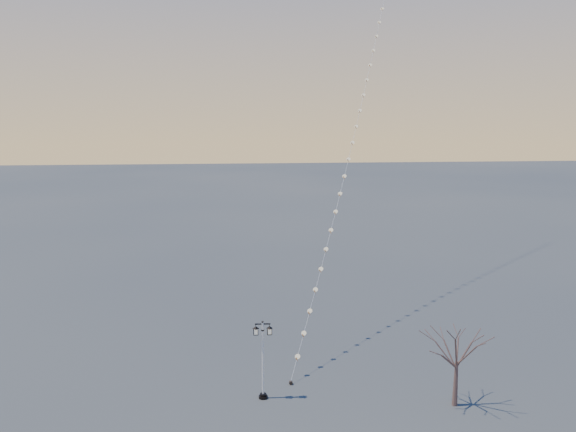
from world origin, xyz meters
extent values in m
plane|color=#414341|center=(0.00, 0.00, 0.00)|extent=(300.00, 300.00, 0.00)
cylinder|color=black|center=(-1.63, 0.31, 0.07)|extent=(0.48, 0.48, 0.14)
cylinder|color=black|center=(-1.63, 0.31, 0.20)|extent=(0.35, 0.35, 0.12)
cylinder|color=silver|center=(-1.63, 0.31, 2.29)|extent=(0.11, 0.11, 4.07)
cylinder|color=black|center=(-1.63, 0.31, 3.85)|extent=(0.17, 0.17, 0.05)
cube|color=black|center=(-1.63, 0.31, 4.20)|extent=(0.82, 0.09, 0.05)
sphere|color=black|center=(-1.63, 0.31, 4.30)|extent=(0.12, 0.12, 0.12)
pyramid|color=black|center=(-1.99, 0.33, 4.07)|extent=(0.38, 0.38, 0.12)
cube|color=beige|center=(-1.99, 0.33, 3.80)|extent=(0.22, 0.22, 0.29)
cube|color=black|center=(-1.99, 0.33, 3.63)|extent=(0.26, 0.26, 0.03)
pyramid|color=black|center=(-1.27, 0.30, 4.07)|extent=(0.38, 0.38, 0.12)
cube|color=beige|center=(-1.27, 0.30, 3.80)|extent=(0.22, 0.22, 0.29)
cube|color=black|center=(-1.27, 0.30, 3.63)|extent=(0.26, 0.26, 0.03)
cone|color=brown|center=(8.36, -1.43, 1.22)|extent=(0.29, 0.29, 2.45)
cylinder|color=black|center=(0.02, 1.80, 0.10)|extent=(0.20, 0.20, 0.20)
cylinder|color=black|center=(0.02, 1.80, 0.13)|extent=(0.03, 0.03, 0.25)
cone|color=orange|center=(7.98, 19.13, 19.59)|extent=(0.08, 0.08, 0.28)
cylinder|color=white|center=(0.02, 1.80, 0.61)|extent=(0.02, 0.02, 0.81)
camera|label=1|loc=(-3.16, -29.56, 15.21)|focal=37.10mm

